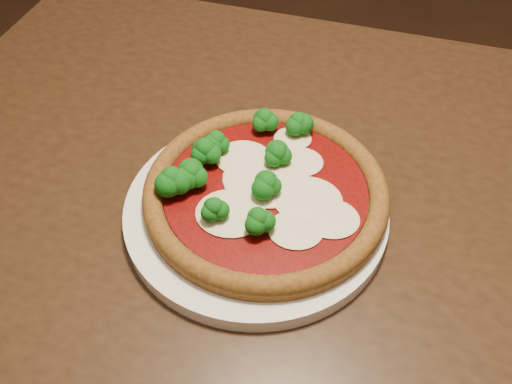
# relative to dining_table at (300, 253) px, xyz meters

# --- Properties ---
(floor) EXTENTS (4.00, 4.00, 0.00)m
(floor) POSITION_rel_dining_table_xyz_m (0.00, 0.13, -0.64)
(floor) COLOR black
(floor) RESTS_ON ground
(dining_table) EXTENTS (1.18, 0.92, 0.75)m
(dining_table) POSITION_rel_dining_table_xyz_m (0.00, 0.00, 0.00)
(dining_table) COLOR black
(dining_table) RESTS_ON floor
(plate) EXTENTS (0.29, 0.29, 0.02)m
(plate) POSITION_rel_dining_table_xyz_m (-0.05, -0.03, 0.12)
(plate) COLOR silver
(plate) RESTS_ON dining_table
(pizza) EXTENTS (0.27, 0.27, 0.05)m
(pizza) POSITION_rel_dining_table_xyz_m (-0.05, -0.02, 0.14)
(pizza) COLOR brown
(pizza) RESTS_ON plate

